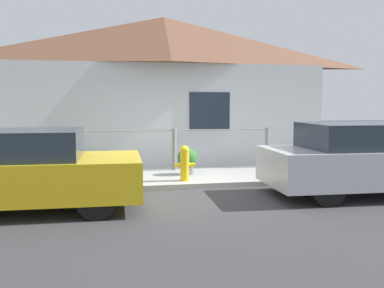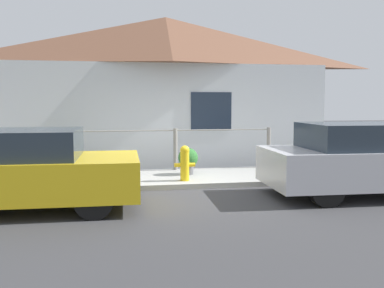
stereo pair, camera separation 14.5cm
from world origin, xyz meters
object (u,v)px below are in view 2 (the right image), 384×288
at_px(car_right, 370,159).
at_px(potted_plant_near_hydrant, 188,159).
at_px(fire_hydrant, 185,162).
at_px(potted_plant_by_fence, 63,158).
at_px(car_left, 23,170).

relative_size(car_right, potted_plant_near_hydrant, 6.67).
distance_m(fire_hydrant, potted_plant_by_fence, 2.92).
relative_size(car_right, fire_hydrant, 5.45).
relative_size(car_left, fire_hydrant, 4.94).
xyz_separation_m(potted_plant_near_hydrant, potted_plant_by_fence, (-2.84, 0.48, 0.04)).
distance_m(car_left, car_right, 6.23).
xyz_separation_m(car_left, fire_hydrant, (2.93, 1.55, -0.17)).
height_order(potted_plant_near_hydrant, potted_plant_by_fence, potted_plant_by_fence).
bearing_deg(car_right, fire_hydrant, 156.61).
height_order(car_right, potted_plant_by_fence, car_right).
bearing_deg(fire_hydrant, potted_plant_by_fence, 154.69).
height_order(fire_hydrant, potted_plant_near_hydrant, fire_hydrant).
bearing_deg(potted_plant_near_hydrant, car_left, -143.43).
xyz_separation_m(fire_hydrant, potted_plant_by_fence, (-2.64, 1.25, -0.01)).
height_order(fire_hydrant, potted_plant_by_fence, fire_hydrant).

